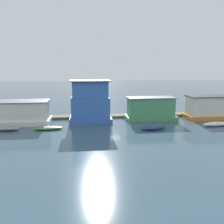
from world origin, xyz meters
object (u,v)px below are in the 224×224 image
(houseboat_blue, at_px, (90,102))
(dinghy_grey, at_px, (3,128))
(houseboat_white, at_px, (22,113))
(dinghy_green, at_px, (48,128))
(houseboat_orange, at_px, (207,108))
(dinghy_white, at_px, (216,124))
(dinghy_navy, at_px, (153,128))
(houseboat_green, at_px, (151,109))
(mooring_post_near_left, at_px, (208,111))

(houseboat_blue, distance_m, dinghy_grey, 11.42)
(houseboat_white, distance_m, dinghy_green, 5.39)
(houseboat_blue, relative_size, dinghy_green, 1.61)
(houseboat_orange, height_order, dinghy_white, houseboat_orange)
(houseboat_blue, height_order, dinghy_navy, houseboat_blue)
(houseboat_blue, relative_size, houseboat_orange, 0.91)
(houseboat_green, relative_size, dinghy_grey, 1.74)
(houseboat_orange, distance_m, dinghy_white, 5.12)
(dinghy_navy, xyz_separation_m, mooring_post_near_left, (10.64, 7.21, 0.57))
(houseboat_white, height_order, houseboat_orange, houseboat_orange)
(dinghy_white, relative_size, mooring_post_near_left, 2.24)
(houseboat_blue, bearing_deg, houseboat_white, -177.83)
(dinghy_green, bearing_deg, houseboat_green, 16.83)
(dinghy_grey, bearing_deg, houseboat_white, 66.37)
(houseboat_white, xyz_separation_m, dinghy_grey, (-1.48, -3.38, -1.23))
(dinghy_green, xyz_separation_m, dinghy_white, (21.06, -0.76, 0.08))
(houseboat_white, relative_size, dinghy_navy, 2.19)
(dinghy_white, bearing_deg, houseboat_green, 145.56)
(dinghy_white, height_order, mooring_post_near_left, mooring_post_near_left)
(houseboat_orange, relative_size, dinghy_white, 1.66)
(houseboat_orange, bearing_deg, dinghy_navy, -149.38)
(dinghy_white, bearing_deg, dinghy_grey, 177.87)
(houseboat_blue, bearing_deg, dinghy_green, -143.15)
(houseboat_white, distance_m, houseboat_blue, 9.13)
(dinghy_navy, bearing_deg, dinghy_green, 171.75)
(houseboat_orange, distance_m, dinghy_green, 22.73)
(dinghy_grey, xyz_separation_m, dinghy_white, (26.33, -0.98, 0.01))
(dinghy_grey, height_order, dinghy_navy, dinghy_navy)
(mooring_post_near_left, bearing_deg, dinghy_white, -108.51)
(houseboat_blue, xyz_separation_m, houseboat_orange, (17.07, 0.08, -1.06))
(dinghy_green, bearing_deg, houseboat_orange, 10.20)
(dinghy_green, xyz_separation_m, dinghy_navy, (12.48, -1.81, 0.09))
(houseboat_orange, bearing_deg, dinghy_white, -104.84)
(houseboat_white, relative_size, dinghy_green, 2.08)
(mooring_post_near_left, bearing_deg, houseboat_orange, -119.96)
(dinghy_white, bearing_deg, houseboat_blue, 163.43)
(houseboat_green, distance_m, houseboat_orange, 8.49)
(dinghy_green, height_order, dinghy_white, dinghy_white)
(houseboat_green, height_order, dinghy_white, houseboat_green)
(houseboat_green, height_order, dinghy_grey, houseboat_green)
(houseboat_white, bearing_deg, dinghy_green, -43.49)
(houseboat_blue, height_order, dinghy_white, houseboat_blue)
(houseboat_white, relative_size, houseboat_green, 1.03)
(dinghy_navy, bearing_deg, houseboat_green, 77.22)
(houseboat_white, distance_m, dinghy_navy, 17.19)
(dinghy_navy, bearing_deg, mooring_post_near_left, 34.11)
(houseboat_blue, height_order, dinghy_grey, houseboat_blue)
(houseboat_blue, distance_m, mooring_post_near_left, 18.02)
(houseboat_orange, relative_size, dinghy_navy, 1.86)
(houseboat_blue, bearing_deg, dinghy_navy, -38.51)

